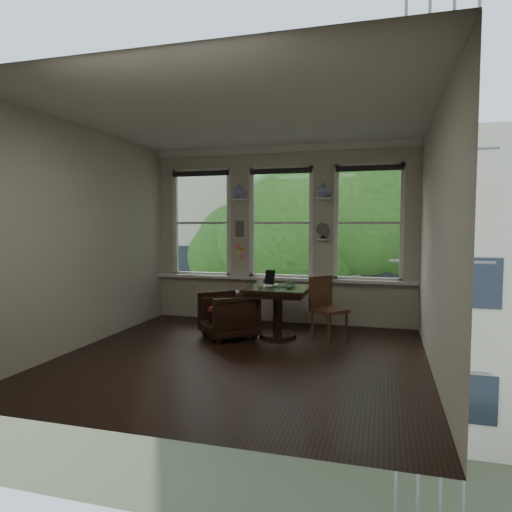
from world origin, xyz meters
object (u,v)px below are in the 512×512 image
(side_chair_right, at_px, (329,310))
(mug, at_px, (260,284))
(armchair_left, at_px, (228,315))
(table, at_px, (278,312))
(laptop, at_px, (284,287))

(side_chair_right, relative_size, mug, 9.40)
(armchair_left, height_order, mug, mug)
(side_chair_right, height_order, mug, side_chair_right)
(armchair_left, xyz_separation_m, mug, (0.44, 0.20, 0.46))
(armchair_left, bearing_deg, mug, 74.39)
(table, relative_size, side_chair_right, 0.98)
(side_chair_right, relative_size, laptop, 2.60)
(armchair_left, relative_size, side_chair_right, 0.81)
(laptop, bearing_deg, armchair_left, -168.39)
(side_chair_right, bearing_deg, mug, 130.29)
(armchair_left, bearing_deg, laptop, 64.82)
(armchair_left, height_order, laptop, laptop)
(table, height_order, mug, mug)
(side_chair_right, xyz_separation_m, mug, (-1.03, 0.01, 0.34))
(table, distance_m, armchair_left, 0.74)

